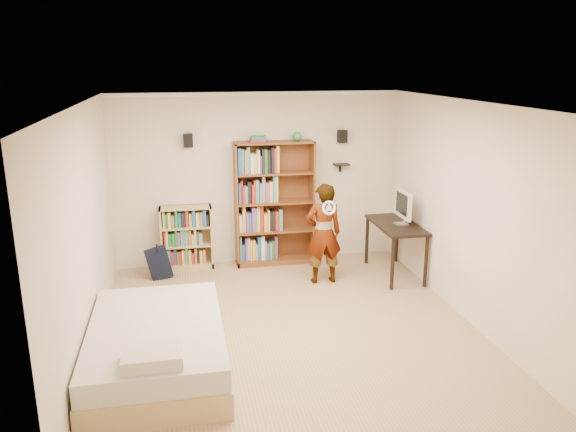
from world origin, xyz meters
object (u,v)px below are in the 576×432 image
low_bookshelf (187,238)px  person (323,234)px  computer_desk (395,249)px  daybed (157,341)px  tall_bookshelf (274,204)px

low_bookshelf → person: (1.94, -0.98, 0.25)m
computer_desk → person: (-1.14, -0.07, 0.34)m
computer_desk → person: size_ratio=0.80×
low_bookshelf → daybed: bearing=-97.4°
low_bookshelf → person: person is taller
low_bookshelf → tall_bookshelf: bearing=-1.3°
tall_bookshelf → person: tall_bookshelf is taller
tall_bookshelf → daybed: 3.50m
computer_desk → person: person is taller
daybed → tall_bookshelf: bearing=59.0°
low_bookshelf → person: 2.18m
computer_desk → daybed: computer_desk is taller
low_bookshelf → daybed: low_bookshelf is taller
tall_bookshelf → daybed: (-1.77, -2.95, -0.66)m
computer_desk → daybed: bearing=-149.2°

